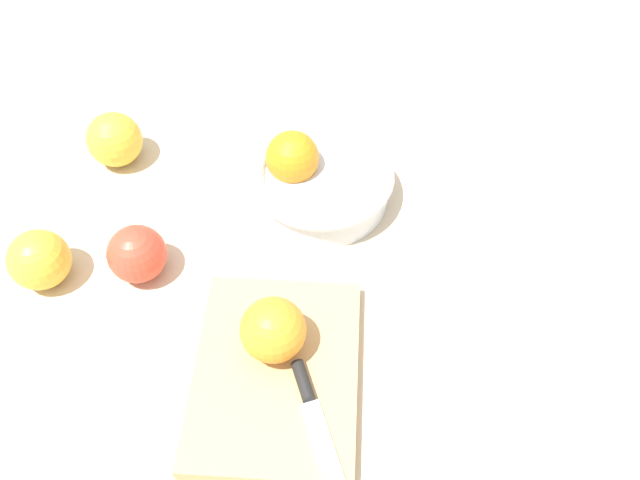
{
  "coord_description": "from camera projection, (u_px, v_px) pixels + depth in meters",
  "views": [
    {
      "loc": [
        0.41,
        0.13,
        0.64
      ],
      "look_at": [
        -0.06,
        0.15,
        0.04
      ],
      "focal_mm": 35.41,
      "sensor_mm": 36.0,
      "label": 1
    }
  ],
  "objects": [
    {
      "name": "ground_plane",
      "position": [
        197.0,
        308.0,
        0.75
      ],
      "size": [
        2.4,
        2.4,
        0.0
      ],
      "primitive_type": "plane",
      "color": "beige"
    },
    {
      "name": "bowl",
      "position": [
        318.0,
        179.0,
        0.83
      ],
      "size": [
        0.19,
        0.19,
        0.1
      ],
      "color": "silver",
      "rests_on": "ground_plane"
    },
    {
      "name": "cutting_board",
      "position": [
        276.0,
        373.0,
        0.69
      ],
      "size": [
        0.25,
        0.2,
        0.02
      ],
      "primitive_type": "cube",
      "rotation": [
        0.0,
        0.0,
        -0.12
      ],
      "color": "tan",
      "rests_on": "ground_plane"
    },
    {
      "name": "orange_on_board",
      "position": [
        273.0,
        330.0,
        0.67
      ],
      "size": [
        0.07,
        0.07,
        0.07
      ],
      "primitive_type": "sphere",
      "color": "orange",
      "rests_on": "cutting_board"
    },
    {
      "name": "knife",
      "position": [
        312.0,
        410.0,
        0.64
      ],
      "size": [
        0.15,
        0.06,
        0.01
      ],
      "color": "silver",
      "rests_on": "cutting_board"
    },
    {
      "name": "apple_front_left",
      "position": [
        39.0,
        260.0,
        0.75
      ],
      "size": [
        0.07,
        0.07,
        0.07
      ],
      "primitive_type": "sphere",
      "color": "gold",
      "rests_on": "ground_plane"
    },
    {
      "name": "apple_front_left_2",
      "position": [
        114.0,
        140.0,
        0.87
      ],
      "size": [
        0.08,
        0.08,
        0.08
      ],
      "primitive_type": "sphere",
      "color": "gold",
      "rests_on": "ground_plane"
    },
    {
      "name": "apple_front_left_3",
      "position": [
        137.0,
        254.0,
        0.76
      ],
      "size": [
        0.07,
        0.07,
        0.07
      ],
      "primitive_type": "sphere",
      "color": "#D6422D",
      "rests_on": "ground_plane"
    }
  ]
}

